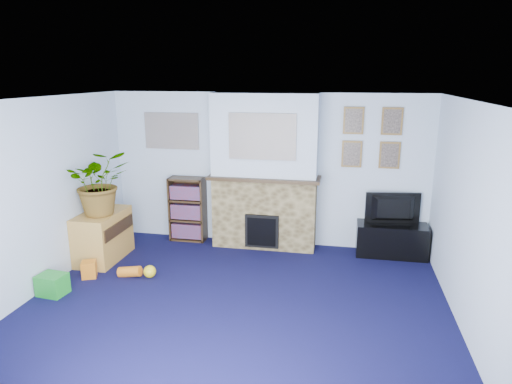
% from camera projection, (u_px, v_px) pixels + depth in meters
% --- Properties ---
extents(floor, '(5.00, 4.50, 0.01)m').
position_uv_depth(floor, '(234.00, 308.00, 5.35)').
color(floor, '#0E0E35').
rests_on(floor, ground).
extents(ceiling, '(5.00, 4.50, 0.01)m').
position_uv_depth(ceiling, '(231.00, 100.00, 4.75)').
color(ceiling, white).
rests_on(ceiling, wall_back).
extents(wall_back, '(5.00, 0.04, 2.40)m').
position_uv_depth(wall_back, '(267.00, 170.00, 7.19)').
color(wall_back, silver).
rests_on(wall_back, ground).
extents(wall_front, '(5.00, 0.04, 2.40)m').
position_uv_depth(wall_front, '(148.00, 311.00, 2.91)').
color(wall_front, silver).
rests_on(wall_front, ground).
extents(wall_left, '(0.04, 4.50, 2.40)m').
position_uv_depth(wall_left, '(32.00, 199.00, 5.51)').
color(wall_left, silver).
rests_on(wall_left, ground).
extents(wall_right, '(0.04, 4.50, 2.40)m').
position_uv_depth(wall_right, '(474.00, 224.00, 4.59)').
color(wall_right, silver).
rests_on(wall_right, ground).
extents(chimney_breast, '(1.72, 0.50, 2.40)m').
position_uv_depth(chimney_breast, '(264.00, 174.00, 7.00)').
color(chimney_breast, brown).
rests_on(chimney_breast, ground).
extents(collage_main, '(1.00, 0.03, 0.68)m').
position_uv_depth(collage_main, '(262.00, 137.00, 6.65)').
color(collage_main, gray).
rests_on(collage_main, chimney_breast).
extents(collage_left, '(0.90, 0.03, 0.58)m').
position_uv_depth(collage_left, '(172.00, 131.00, 7.32)').
color(collage_left, gray).
rests_on(collage_left, wall_back).
extents(portrait_tl, '(0.30, 0.03, 0.40)m').
position_uv_depth(portrait_tl, '(354.00, 121.00, 6.73)').
color(portrait_tl, brown).
rests_on(portrait_tl, wall_back).
extents(portrait_tr, '(0.30, 0.03, 0.40)m').
position_uv_depth(portrait_tr, '(392.00, 121.00, 6.63)').
color(portrait_tr, brown).
rests_on(portrait_tr, wall_back).
extents(portrait_bl, '(0.30, 0.03, 0.40)m').
position_uv_depth(portrait_bl, '(352.00, 154.00, 6.85)').
color(portrait_bl, brown).
rests_on(portrait_bl, wall_back).
extents(portrait_br, '(0.30, 0.03, 0.40)m').
position_uv_depth(portrait_br, '(390.00, 155.00, 6.75)').
color(portrait_br, brown).
rests_on(portrait_br, wall_back).
extents(tv_stand, '(1.03, 0.44, 0.49)m').
position_uv_depth(tv_stand, '(391.00, 241.00, 6.87)').
color(tv_stand, black).
rests_on(tv_stand, ground).
extents(television, '(0.82, 0.22, 0.47)m').
position_uv_depth(television, '(394.00, 209.00, 6.76)').
color(television, black).
rests_on(television, tv_stand).
extents(bookshelf, '(0.58, 0.28, 1.05)m').
position_uv_depth(bookshelf, '(188.00, 210.00, 7.47)').
color(bookshelf, '#322212').
rests_on(bookshelf, ground).
extents(sideboard, '(0.51, 0.92, 0.72)m').
position_uv_depth(sideboard, '(103.00, 236.00, 6.71)').
color(sideboard, '#BC8A3C').
rests_on(sideboard, ground).
extents(potted_plant, '(1.10, 1.07, 0.93)m').
position_uv_depth(potted_plant, '(100.00, 182.00, 6.44)').
color(potted_plant, '#26661E').
rests_on(potted_plant, sideboard).
extents(mantel_clock, '(0.09, 0.06, 0.13)m').
position_uv_depth(mantel_clock, '(260.00, 172.00, 6.96)').
color(mantel_clock, gold).
rests_on(mantel_clock, chimney_breast).
extents(mantel_candle, '(0.05, 0.05, 0.15)m').
position_uv_depth(mantel_candle, '(278.00, 172.00, 6.90)').
color(mantel_candle, '#B2BFC6').
rests_on(mantel_candle, chimney_breast).
extents(mantel_teddy, '(0.13, 0.13, 0.13)m').
position_uv_depth(mantel_teddy, '(230.00, 171.00, 7.05)').
color(mantel_teddy, gray).
rests_on(mantel_teddy, chimney_breast).
extents(mantel_can, '(0.05, 0.05, 0.11)m').
position_uv_depth(mantel_can, '(309.00, 174.00, 6.82)').
color(mantel_can, orange).
rests_on(mantel_can, chimney_breast).
extents(green_crate, '(0.35, 0.30, 0.26)m').
position_uv_depth(green_crate, '(52.00, 284.00, 5.66)').
color(green_crate, '#198C26').
rests_on(green_crate, ground).
extents(toy_ball, '(0.17, 0.17, 0.17)m').
position_uv_depth(toy_ball, '(150.00, 271.00, 6.14)').
color(toy_ball, yellow).
rests_on(toy_ball, ground).
extents(toy_block, '(0.24, 0.24, 0.22)m').
position_uv_depth(toy_block, '(89.00, 270.00, 6.15)').
color(toy_block, orange).
rests_on(toy_block, ground).
extents(toy_tube, '(0.33, 0.14, 0.19)m').
position_uv_depth(toy_tube, '(130.00, 272.00, 6.17)').
color(toy_tube, orange).
rests_on(toy_tube, ground).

